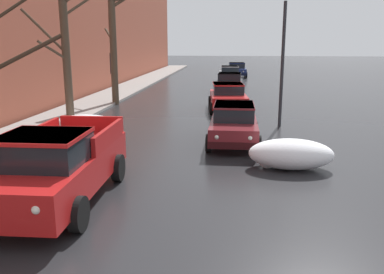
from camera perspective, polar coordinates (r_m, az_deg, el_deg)
name	(u,v)px	position (r m, az deg, el deg)	size (l,w,h in m)	color
left_sidewalk_slab	(69,114)	(21.26, -16.84, 3.12)	(2.65, 80.00, 0.12)	gray
brick_townhouse_facade	(25,14)	(21.78, -22.34, 15.72)	(0.63, 80.00, 9.78)	#9E4C38
snow_bank_along_left_kerb	(290,155)	(12.10, 13.58, -2.43)	(2.44, 1.32, 0.88)	white
snow_bank_mid_block_left	(86,124)	(16.97, -14.65, 1.79)	(2.66, 1.39, 0.72)	white
bare_tree_mid_block	(66,48)	(17.79, -17.28, 11.80)	(2.88, 2.78, 6.20)	#4C3D2D
bare_tree_far_down_block	(114,38)	(24.08, -10.88, 13.50)	(2.71, 1.74, 7.21)	#4C3D2D
pickup_truck_red_approaching_near_lane	(57,166)	(9.67, -18.42, -3.90)	(2.22, 5.02, 1.76)	red
sedan_maroon_parked_kerbside_close	(234,123)	(14.69, 5.87, 1.97)	(1.83, 3.95, 1.42)	maroon
sedan_red_parked_kerbside_mid	(228,96)	(21.81, 5.06, 5.72)	(2.27, 4.09, 1.42)	red
sedan_black_parked_far_down_block	(229,83)	(28.93, 5.27, 7.60)	(2.08, 3.92, 1.42)	black
sedan_silver_queued_behind_truck	(230,74)	(36.81, 5.30, 8.82)	(2.13, 4.01, 1.42)	#B7B7BC
sedan_darkblue_at_far_intersection	(237,69)	(42.41, 6.29, 9.40)	(2.12, 4.13, 1.42)	navy
street_lamp_post	(283,54)	(17.77, 12.62, 11.25)	(0.44, 0.24, 5.45)	#28282D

